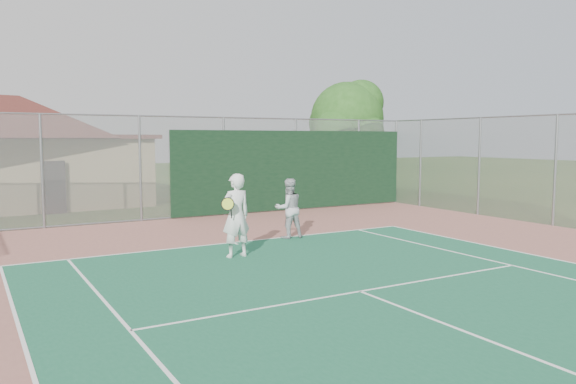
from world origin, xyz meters
name	(u,v)px	position (x,y,z in m)	size (l,w,h in m)	color
back_fence	(227,169)	(2.11, 16.98, 1.67)	(20.08, 0.11, 3.53)	gray
side_fence_right	(479,167)	(10.00, 12.50, 1.75)	(0.08, 9.00, 3.50)	gray
tree	(349,121)	(8.90, 18.92, 3.52)	(3.84, 3.64, 5.36)	#362513
player_white_front	(236,216)	(-0.68, 10.21, 0.97)	(0.87, 0.68, 1.94)	white
player_grey_back	(289,209)	(1.63, 11.75, 0.82)	(0.86, 0.70, 1.65)	#B3B6B9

